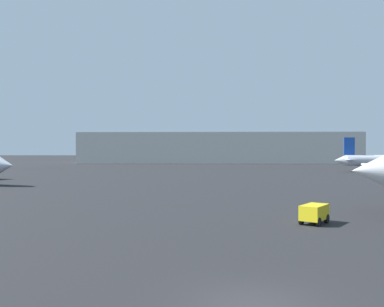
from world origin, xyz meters
TOP-DOWN VIEW (x-y plane):
  - ground_plane at (0.00, 0.00)m, footprint 600.00×600.00m
  - baggage_cart at (5.69, 15.16)m, footprint 2.41×2.72m
  - terminal_building at (1.66, 139.57)m, footprint 99.56×18.59m

SIDE VIEW (x-z plane):
  - ground_plane at x=0.00m, z-range 0.00..0.00m
  - baggage_cart at x=5.69m, z-range 0.11..1.41m
  - terminal_building at x=1.66m, z-range 0.00..10.85m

